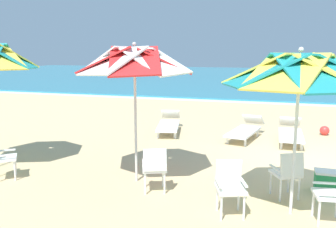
{
  "coord_description": "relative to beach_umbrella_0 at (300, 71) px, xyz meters",
  "views": [
    {
      "loc": [
        -1.12,
        -8.42,
        2.58
      ],
      "look_at": [
        -3.72,
        -0.01,
        1.0
      ],
      "focal_mm": 37.46,
      "sensor_mm": 36.0,
      "label": 1
    }
  ],
  "objects": [
    {
      "name": "sun_lounger_3",
      "position": [
        -3.57,
        4.95,
        -2.0
      ],
      "size": [
        1.08,
        2.23,
        0.62
      ],
      "color": "white",
      "rests_on": "ground"
    },
    {
      "name": "beach_umbrella_0",
      "position": [
        0.0,
        0.0,
        0.0
      ],
      "size": [
        2.34,
        2.34,
        2.65
      ],
      "color": "silver",
      "rests_on": "ground"
    },
    {
      "name": "ground_plane",
      "position": [
        0.79,
        2.8,
        -2.28
      ],
      "size": [
        80.0,
        80.0,
        0.0
      ],
      "primitive_type": "plane",
      "color": "#D3B784"
    },
    {
      "name": "beach_ball",
      "position": [
        1.19,
        5.99,
        -2.14
      ],
      "size": [
        0.29,
        0.29,
        0.29
      ],
      "primitive_type": "sphere",
      "color": "red",
      "rests_on": "ground"
    },
    {
      "name": "plastic_chair_2",
      "position": [
        -0.95,
        -0.28,
        -1.79
      ],
      "size": [
        0.56,
        0.58,
        0.87
      ],
      "color": "white",
      "rests_on": "ground"
    },
    {
      "name": "sun_lounger_2",
      "position": [
        -1.13,
        4.81,
        -2.0
      ],
      "size": [
        1.05,
        2.23,
        0.62
      ],
      "color": "white",
      "rests_on": "ground"
    },
    {
      "name": "cooler_box",
      "position": [
        0.7,
        1.15,
        -2.08
      ],
      "size": [
        0.5,
        0.34,
        0.4
      ],
      "color": "#238C4C",
      "rests_on": "ground"
    },
    {
      "name": "beach_umbrella_1",
      "position": [
        -2.92,
        0.61,
        0.1
      ],
      "size": [
        2.29,
        2.29,
        2.75
      ],
      "color": "silver",
      "rests_on": "ground"
    },
    {
      "name": "sun_lounger_1",
      "position": [
        0.14,
        4.79,
        -2.0
      ],
      "size": [
        0.64,
        2.15,
        0.62
      ],
      "color": "white",
      "rests_on": "ground"
    },
    {
      "name": "sea",
      "position": [
        0.79,
        30.88,
        -2.23
      ],
      "size": [
        80.0,
        36.0,
        0.1
      ],
      "primitive_type": "cube",
      "color": "teal",
      "rests_on": "ground"
    },
    {
      "name": "plastic_chair_3",
      "position": [
        -2.38,
        0.18,
        -1.79
      ],
      "size": [
        0.57,
        0.6,
        0.87
      ],
      "color": "white",
      "rests_on": "ground"
    },
    {
      "name": "surf_foam",
      "position": [
        0.79,
        12.58,
        -2.28
      ],
      "size": [
        80.0,
        0.7,
        0.01
      ],
      "primitive_type": "cube",
      "color": "white",
      "rests_on": "ground"
    },
    {
      "name": "plastic_chair_0",
      "position": [
        0.6,
        -0.11,
        -1.79
      ],
      "size": [
        0.53,
        0.5,
        0.87
      ],
      "color": "white",
      "rests_on": "ground"
    },
    {
      "name": "plastic_chair_1",
      "position": [
        -0.06,
        0.61,
        -1.79
      ],
      "size": [
        0.6,
        0.62,
        0.87
      ],
      "color": "white",
      "rests_on": "ground"
    },
    {
      "name": "plastic_chair_4",
      "position": [
        -5.57,
        -0.11,
        -1.79
      ],
      "size": [
        0.63,
        0.63,
        0.87
      ],
      "color": "white",
      "rests_on": "ground"
    }
  ]
}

